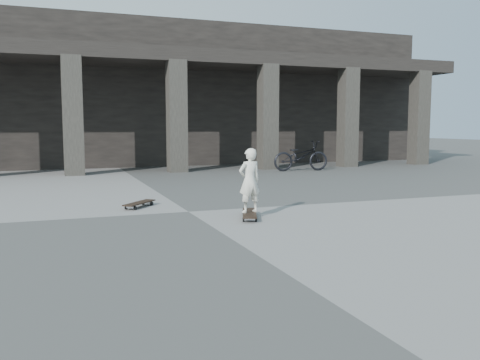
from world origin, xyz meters
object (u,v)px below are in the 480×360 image
object	(u,v)px
skateboard_spare	(139,203)
longboard	(249,214)
child	(250,181)
bicycle	(301,156)

from	to	relation	value
skateboard_spare	longboard	bearing A→B (deg)	-97.32
longboard	child	size ratio (longest dim) A/B	0.92
child	bicycle	bearing A→B (deg)	-131.21
skateboard_spare	child	xyz separation A→B (m)	(1.69, -1.92, 0.61)
bicycle	skateboard_spare	bearing A→B (deg)	137.50
skateboard_spare	child	bearing A→B (deg)	-97.32
bicycle	child	bearing A→B (deg)	152.47
child	bicycle	world-z (taller)	child
bicycle	longboard	bearing A→B (deg)	152.47
longboard	bicycle	bearing A→B (deg)	-11.86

